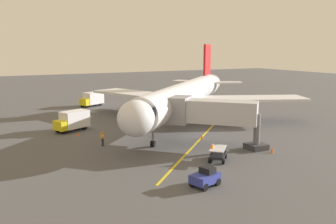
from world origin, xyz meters
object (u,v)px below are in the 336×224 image
jet_bridge (206,112)px  ground_crew_marshaller (212,152)px  ground_crew_wing_walker (103,138)px  baggage_cart_rear_apron (218,154)px  tug_near_nose (205,177)px  box_truck_portside (72,121)px  airplane (185,96)px  box_truck_starboard_side (92,99)px  safety_cone_nose_right (202,137)px  safety_cone_nose_left (272,150)px  safety_cone_wing_port (78,134)px

jet_bridge → ground_crew_marshaller: jet_bridge is taller
ground_crew_wing_walker → baggage_cart_rear_apron: (-8.38, 10.34, -0.23)m
tug_near_nose → box_truck_portside: box_truck_portside is taller
airplane → ground_crew_wing_walker: 16.40m
jet_bridge → baggage_cart_rear_apron: bearing=69.3°
box_truck_starboard_side → safety_cone_nose_right: 31.17m
box_truck_portside → ground_crew_marshaller: bearing=115.4°
box_truck_starboard_side → tug_near_nose: bearing=86.2°
jet_bridge → safety_cone_nose_left: size_ratio=17.27×
safety_cone_nose_left → safety_cone_wing_port: 23.41m
jet_bridge → safety_cone_nose_right: size_ratio=17.27×
ground_crew_wing_walker → safety_cone_wing_port: 6.16m
baggage_cart_rear_apron → safety_cone_wing_port: 19.02m
airplane → box_truck_starboard_side: 23.05m
airplane → ground_crew_marshaller: size_ratio=19.36×
ground_crew_marshaller → ground_crew_wing_walker: size_ratio=1.00×
safety_cone_nose_left → safety_cone_nose_right: same height
airplane → ground_crew_marshaller: bearing=68.4°
ground_crew_marshaller → safety_cone_wing_port: size_ratio=3.11×
ground_crew_wing_walker → baggage_cart_rear_apron: 13.32m
ground_crew_wing_walker → box_truck_portside: (1.32, -9.09, 0.50)m
ground_crew_wing_walker → safety_cone_nose_right: bearing=168.1°
box_truck_starboard_side → safety_cone_wing_port: size_ratio=9.05×
safety_cone_nose_left → safety_cone_nose_right: size_ratio=1.00×
jet_bridge → safety_cone_wing_port: 16.45m
ground_crew_marshaller → baggage_cart_rear_apron: size_ratio=0.60×
airplane → safety_cone_wing_port: size_ratio=60.18×
airplane → safety_cone_nose_left: size_ratio=60.18×
jet_bridge → safety_cone_nose_right: (-1.18, -2.50, -3.49)m
ground_crew_wing_walker → tug_near_nose: 15.77m
box_truck_starboard_side → safety_cone_wing_port: bearing=70.3°
safety_cone_nose_right → ground_crew_wing_walker: bearing=-11.9°
airplane → baggage_cart_rear_apron: size_ratio=11.55×
box_truck_portside → baggage_cart_rear_apron: box_truck_portside is taller
box_truck_starboard_side → airplane: bearing=110.3°
jet_bridge → safety_cone_wing_port: size_ratio=17.27×
ground_crew_wing_walker → safety_cone_nose_right: ground_crew_wing_walker is taller
tug_near_nose → box_truck_portside: 24.94m
jet_bridge → safety_cone_wing_port: (11.81, -10.91, -3.49)m
ground_crew_marshaller → ground_crew_wing_walker: same height
tug_near_nose → ground_crew_wing_walker: bearing=-76.4°
box_truck_portside → baggage_cart_rear_apron: 21.74m
tug_near_nose → box_truck_portside: bearing=-78.4°
jet_bridge → baggage_cart_rear_apron: size_ratio=3.31×
ground_crew_marshaller → safety_cone_nose_left: size_ratio=3.11×
jet_bridge → safety_cone_nose_right: 4.45m
airplane → safety_cone_nose_right: (2.99, 9.28, -3.73)m
jet_bridge → box_truck_portside: size_ratio=1.90×
tug_near_nose → safety_cone_nose_left: (-11.31, -4.59, -0.43)m
jet_bridge → tug_near_nose: bearing=57.1°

